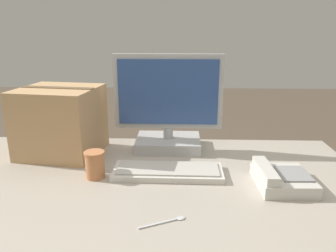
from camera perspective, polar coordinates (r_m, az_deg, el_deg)
The scene contains 6 objects.
monitor at distance 1.47m, azimuth 0.03°, elevation 2.46°, with size 0.48×0.22×0.43m.
keyboard at distance 1.26m, azimuth -0.04°, elevation -7.88°, with size 0.42×0.16×0.03m.
desk_phone at distance 1.23m, azimuth 19.09°, elevation -8.65°, with size 0.19×0.22×0.07m.
paper_cup_right at distance 1.25m, azimuth -12.60°, elevation -6.54°, with size 0.08×0.08×0.10m.
spoon at distance 0.98m, azimuth 0.09°, elevation -16.23°, with size 0.14×0.07×0.00m.
cardboard_box at distance 1.50m, azimuth -18.20°, elevation 0.81°, with size 0.36×0.34×0.30m.
Camera 1 is at (0.19, -1.11, 1.26)m, focal length 35.00 mm.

